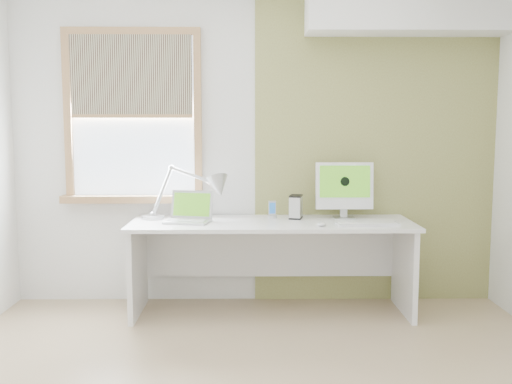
{
  "coord_description": "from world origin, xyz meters",
  "views": [
    {
      "loc": [
        -0.05,
        -3.04,
        1.47
      ],
      "look_at": [
        0.0,
        1.05,
        1.0
      ],
      "focal_mm": 40.4,
      "sensor_mm": 36.0,
      "label": 1
    }
  ],
  "objects_px": {
    "laptop": "(189,214)",
    "external_drive": "(296,207)",
    "desk_lamp": "(206,190)",
    "desk": "(271,245)",
    "imac": "(344,187)"
  },
  "relations": [
    {
      "from": "laptop",
      "to": "external_drive",
      "type": "xyz_separation_m",
      "value": [
        0.84,
        0.14,
        0.04
      ]
    },
    {
      "from": "desk_lamp",
      "to": "laptop",
      "type": "xyz_separation_m",
      "value": [
        -0.12,
        -0.16,
        -0.17
      ]
    },
    {
      "from": "laptop",
      "to": "external_drive",
      "type": "height_order",
      "value": "laptop"
    },
    {
      "from": "laptop",
      "to": "imac",
      "type": "xyz_separation_m",
      "value": [
        1.23,
        0.15,
        0.19
      ]
    },
    {
      "from": "desk",
      "to": "laptop",
      "type": "bearing_deg",
      "value": -175.27
    },
    {
      "from": "external_drive",
      "to": "desk_lamp",
      "type": "bearing_deg",
      "value": 178.43
    },
    {
      "from": "desk_lamp",
      "to": "desk",
      "type": "bearing_deg",
      "value": -11.42
    },
    {
      "from": "desk",
      "to": "desk_lamp",
      "type": "relative_size",
      "value": 2.84
    },
    {
      "from": "desk_lamp",
      "to": "external_drive",
      "type": "height_order",
      "value": "desk_lamp"
    },
    {
      "from": "external_drive",
      "to": "imac",
      "type": "height_order",
      "value": "imac"
    },
    {
      "from": "imac",
      "to": "desk_lamp",
      "type": "bearing_deg",
      "value": 179.68
    },
    {
      "from": "desk",
      "to": "imac",
      "type": "distance_m",
      "value": 0.75
    },
    {
      "from": "desk",
      "to": "desk_lamp",
      "type": "distance_m",
      "value": 0.68
    },
    {
      "from": "desk_lamp",
      "to": "external_drive",
      "type": "xyz_separation_m",
      "value": [
        0.72,
        -0.02,
        -0.13
      ]
    },
    {
      "from": "desk_lamp",
      "to": "imac",
      "type": "relative_size",
      "value": 1.68
    }
  ]
}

